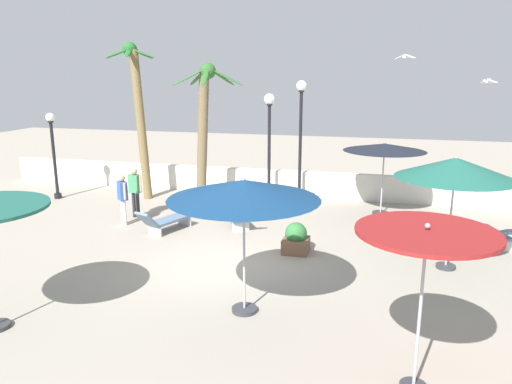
{
  "coord_description": "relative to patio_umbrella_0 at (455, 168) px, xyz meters",
  "views": [
    {
      "loc": [
        3.43,
        -10.46,
        4.74
      ],
      "look_at": [
        0.0,
        2.86,
        1.4
      ],
      "focal_mm": 33.77,
      "sensor_mm": 36.0,
      "label": 1
    }
  ],
  "objects": [
    {
      "name": "patio_umbrella_0",
      "position": [
        0.0,
        0.0,
        0.0
      ],
      "size": [
        2.85,
        2.85,
        2.87
      ],
      "color": "#333338",
      "rests_on": "ground_plane"
    },
    {
      "name": "lamp_post_0",
      "position": [
        -5.89,
        5.62,
        0.13
      ],
      "size": [
        0.41,
        0.41,
        4.08
      ],
      "color": "black",
      "rests_on": "ground_plane"
    },
    {
      "name": "seagull_0",
      "position": [
        1.9,
        7.24,
        1.96
      ],
      "size": [
        0.4,
        1.27,
        0.18
      ],
      "color": "white"
    },
    {
      "name": "planter",
      "position": [
        -3.87,
        0.15,
        -2.18
      ],
      "size": [
        0.7,
        0.7,
        0.85
      ],
      "color": "brown",
      "rests_on": "ground_plane"
    },
    {
      "name": "lamp_post_3",
      "position": [
        -14.03,
        3.72,
        -0.6
      ],
      "size": [
        0.33,
        0.33,
        3.35
      ],
      "color": "black",
      "rests_on": "ground_plane"
    },
    {
      "name": "lounge_chair_0",
      "position": [
        -8.12,
        0.85,
        -2.18
      ],
      "size": [
        1.19,
        1.96,
        0.84
      ],
      "color": "#B7B7BC",
      "rests_on": "ground_plane"
    },
    {
      "name": "boundary_wall",
      "position": [
        -5.24,
        6.41,
        -2.05
      ],
      "size": [
        25.2,
        0.3,
        1.03
      ],
      "primitive_type": "cube",
      "color": "silver",
      "rests_on": "ground_plane"
    },
    {
      "name": "palm_tree_0",
      "position": [
        -8.05,
        4.4,
        0.61
      ],
      "size": [
        2.5,
        2.67,
        5.19
      ],
      "color": "brown",
      "rests_on": "ground_plane"
    },
    {
      "name": "patio_umbrella_2",
      "position": [
        -1.63,
        4.59,
        -0.23
      ],
      "size": [
        2.79,
        2.79,
        2.56
      ],
      "color": "#333338",
      "rests_on": "ground_plane"
    },
    {
      "name": "guest_1",
      "position": [
        -9.71,
        1.24,
        -1.55
      ],
      "size": [
        0.44,
        0.42,
        1.67
      ],
      "color": "silver",
      "rests_on": "ground_plane"
    },
    {
      "name": "patio_umbrella_4",
      "position": [
        -1.08,
        -5.28,
        -0.17
      ],
      "size": [
        2.03,
        2.03,
        2.7
      ],
      "color": "#333338",
      "rests_on": "ground_plane"
    },
    {
      "name": "ground_plane",
      "position": [
        -5.24,
        -1.75,
        -2.56
      ],
      "size": [
        56.0,
        56.0,
        0.0
      ],
      "primitive_type": "plane",
      "color": "#9E9384"
    },
    {
      "name": "lamp_post_1",
      "position": [
        -4.73,
        5.85,
        0.36
      ],
      "size": [
        0.4,
        0.4,
        4.56
      ],
      "color": "black",
      "rests_on": "ground_plane"
    },
    {
      "name": "patio_umbrella_1",
      "position": [
        -4.31,
        -3.48,
        0.01
      ],
      "size": [
        3.02,
        3.02,
        2.83
      ],
      "color": "#333338",
      "rests_on": "ground_plane"
    },
    {
      "name": "seagull_2",
      "position": [
        -1.05,
        6.85,
        2.84
      ],
      "size": [
        0.73,
        0.83,
        0.16
      ],
      "color": "white"
    },
    {
      "name": "guest_0",
      "position": [
        -9.74,
        2.12,
        -1.51
      ],
      "size": [
        0.56,
        0.28,
        1.73
      ],
      "color": "#26262D",
      "rests_on": "ground_plane"
    },
    {
      "name": "palm_tree_1",
      "position": [
        -10.79,
        4.63,
        1.03
      ],
      "size": [
        2.19,
        2.09,
        5.96
      ],
      "color": "brown",
      "rests_on": "ground_plane"
    },
    {
      "name": "lounge_chair_1",
      "position": [
        -6.06,
        1.86,
        -2.18
      ],
      "size": [
        1.48,
        1.89,
        0.84
      ],
      "color": "#B7B7BC",
      "rests_on": "ground_plane"
    },
    {
      "name": "lounge_chair_2",
      "position": [
        1.51,
        1.99,
        -2.16
      ],
      "size": [
        1.12,
        1.93,
        0.82
      ],
      "color": "#B7B7BC",
      "rests_on": "ground_plane"
    }
  ]
}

